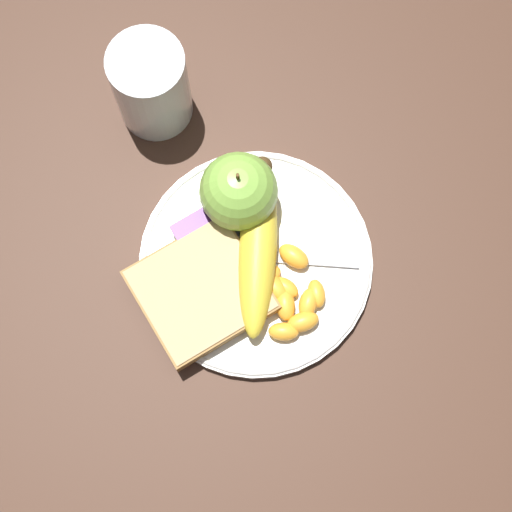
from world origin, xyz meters
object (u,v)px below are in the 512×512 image
at_px(apple, 239,191).
at_px(jam_packet, 200,233).
at_px(juice_glass, 155,85).
at_px(fork, 258,256).
at_px(plate, 256,262).
at_px(banana, 258,245).
at_px(bread_slice, 200,289).

xyz_separation_m(apple, jam_packet, (-0.05, -0.01, -0.03)).
distance_m(juice_glass, fork, 0.21).
height_order(plate, fork, fork).
distance_m(plate, banana, 0.03).
bearing_deg(apple, banana, -100.19).
bearing_deg(bread_slice, banana, 5.13).
bearing_deg(plate, bread_slice, 177.95).
bearing_deg(fork, jam_packet, -15.88).
bearing_deg(jam_packet, fork, -51.66).
xyz_separation_m(apple, bread_slice, (-0.08, -0.06, -0.03)).
distance_m(plate, bread_slice, 0.07).
bearing_deg(bread_slice, apple, 35.62).
relative_size(juice_glass, jam_packet, 2.22).
distance_m(apple, banana, 0.06).
height_order(bread_slice, fork, bread_slice).
distance_m(banana, bread_slice, 0.07).
height_order(fork, jam_packet, jam_packet).
distance_m(bread_slice, jam_packet, 0.06).
height_order(banana, fork, banana).
xyz_separation_m(apple, fork, (-0.01, -0.06, -0.04)).
xyz_separation_m(plate, apple, (0.02, 0.06, 0.04)).
bearing_deg(juice_glass, jam_packet, -104.22).
xyz_separation_m(fork, jam_packet, (-0.04, 0.05, 0.01)).
xyz_separation_m(bread_slice, fork, (0.07, 0.00, -0.01)).
height_order(juice_glass, fork, juice_glass).
xyz_separation_m(juice_glass, apple, (0.01, -0.15, 0.00)).
xyz_separation_m(banana, fork, (-0.00, -0.01, -0.02)).
height_order(banana, bread_slice, banana).
bearing_deg(apple, juice_glass, 95.21).
relative_size(plate, apple, 2.71).
bearing_deg(fork, juice_glass, -54.31).
relative_size(banana, jam_packet, 3.56).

